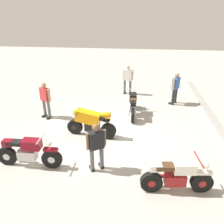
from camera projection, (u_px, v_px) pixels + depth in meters
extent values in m
plane|color=#ADAAA3|center=(104.00, 134.00, 8.90)|extent=(40.00, 40.00, 0.00)
cylinder|color=black|center=(75.00, 127.00, 8.82)|extent=(0.25, 0.62, 0.60)
cylinder|color=black|center=(108.00, 131.00, 8.51)|extent=(0.31, 0.63, 0.60)
cylinder|color=black|center=(75.00, 127.00, 8.82)|extent=(0.21, 0.23, 0.21)
cylinder|color=black|center=(108.00, 131.00, 8.51)|extent=(0.21, 0.23, 0.21)
cube|color=black|center=(92.00, 127.00, 8.61)|extent=(0.36, 0.59, 0.32)
cube|color=orange|center=(88.00, 117.00, 8.48)|extent=(0.50, 1.03, 0.57)
cone|color=orange|center=(75.00, 112.00, 8.54)|extent=(0.39, 0.40, 0.39)
cube|color=black|center=(98.00, 117.00, 8.35)|extent=(0.34, 0.63, 0.12)
cube|color=orange|center=(106.00, 116.00, 8.25)|extent=(0.27, 0.37, 0.23)
cylinder|color=black|center=(105.00, 119.00, 8.41)|extent=(0.15, 0.40, 0.17)
cylinder|color=black|center=(104.00, 121.00, 8.27)|extent=(0.15, 0.40, 0.17)
cylinder|color=black|center=(79.00, 112.00, 8.49)|extent=(0.70, 0.14, 0.04)
sphere|color=silver|center=(73.00, 113.00, 8.58)|extent=(0.16, 0.16, 0.16)
cylinder|color=black|center=(201.00, 182.00, 6.04)|extent=(0.23, 0.61, 0.60)
cylinder|color=black|center=(151.00, 182.00, 6.05)|extent=(0.23, 0.61, 0.60)
cylinder|color=maroon|center=(201.00, 182.00, 6.04)|extent=(0.20, 0.23, 0.21)
cylinder|color=maroon|center=(151.00, 182.00, 6.05)|extent=(0.20, 0.23, 0.21)
cube|color=maroon|center=(175.00, 179.00, 6.00)|extent=(0.34, 0.59, 0.32)
cube|color=white|center=(184.00, 167.00, 5.83)|extent=(0.38, 0.59, 0.30)
cube|color=white|center=(204.00, 172.00, 5.90)|extent=(0.21, 0.45, 0.08)
cube|color=#4C331E|center=(167.00, 167.00, 5.82)|extent=(0.32, 0.63, 0.12)
cube|color=white|center=(156.00, 167.00, 5.83)|extent=(0.25, 0.34, 0.18)
cylinder|color=maroon|center=(159.00, 176.00, 6.18)|extent=(0.17, 0.57, 0.16)
cylinder|color=maroon|center=(199.00, 159.00, 5.72)|extent=(0.70, 0.11, 0.04)
sphere|color=silver|center=(206.00, 166.00, 5.81)|extent=(0.16, 0.16, 0.16)
cylinder|color=black|center=(133.00, 102.00, 11.03)|extent=(0.64, 0.14, 0.64)
cylinder|color=black|center=(133.00, 115.00, 9.72)|extent=(0.64, 0.14, 0.64)
cylinder|color=silver|center=(133.00, 102.00, 11.03)|extent=(0.23, 0.15, 0.22)
cylinder|color=silver|center=(133.00, 115.00, 9.72)|extent=(0.23, 0.15, 0.22)
cube|color=silver|center=(133.00, 107.00, 10.29)|extent=(0.57, 0.30, 0.32)
cube|color=black|center=(133.00, 97.00, 10.30)|extent=(0.57, 0.34, 0.30)
cube|color=black|center=(133.00, 96.00, 10.88)|extent=(0.45, 0.18, 0.08)
cube|color=#4C2D19|center=(133.00, 100.00, 9.88)|extent=(0.61, 0.28, 0.12)
cube|color=black|center=(133.00, 103.00, 9.62)|extent=(0.33, 0.23, 0.18)
cylinder|color=silver|center=(129.00, 111.00, 9.96)|extent=(0.56, 0.13, 0.16)
cylinder|color=silver|center=(133.00, 90.00, 10.49)|extent=(0.06, 0.70, 0.04)
sphere|color=silver|center=(133.00, 92.00, 10.77)|extent=(0.16, 0.16, 0.16)
cylinder|color=black|center=(52.00, 159.00, 6.93)|extent=(0.13, 0.64, 0.64)
cylinder|color=black|center=(7.00, 156.00, 7.06)|extent=(0.13, 0.64, 0.64)
cylinder|color=silver|center=(52.00, 159.00, 6.93)|extent=(0.14, 0.23, 0.22)
cylinder|color=silver|center=(7.00, 156.00, 7.06)|extent=(0.14, 0.23, 0.22)
cube|color=silver|center=(27.00, 155.00, 6.96)|extent=(0.29, 0.56, 0.32)
cube|color=maroon|center=(32.00, 144.00, 6.77)|extent=(0.33, 0.56, 0.30)
cube|color=maroon|center=(51.00, 149.00, 6.78)|extent=(0.16, 0.44, 0.08)
cube|color=black|center=(17.00, 143.00, 6.80)|extent=(0.27, 0.60, 0.12)
cube|color=maroon|center=(8.00, 143.00, 6.84)|extent=(0.22, 0.32, 0.18)
cylinder|color=silver|center=(18.00, 152.00, 7.17)|extent=(0.11, 0.56, 0.16)
cylinder|color=silver|center=(41.00, 138.00, 6.63)|extent=(0.70, 0.04, 0.04)
sphere|color=silver|center=(49.00, 144.00, 6.69)|extent=(0.16, 0.16, 0.16)
cylinder|color=#262628|center=(176.00, 95.00, 11.64)|extent=(0.18, 0.18, 0.81)
cube|color=black|center=(174.00, 102.00, 11.83)|extent=(0.22, 0.27, 0.08)
cylinder|color=#262628|center=(173.00, 97.00, 11.41)|extent=(0.18, 0.18, 0.81)
cube|color=black|center=(171.00, 104.00, 11.60)|extent=(0.22, 0.27, 0.08)
cube|color=#3359A5|center=(176.00, 83.00, 11.23)|extent=(0.50, 0.43, 0.58)
cylinder|color=tan|center=(178.00, 82.00, 11.41)|extent=(0.12, 0.12, 0.54)
cylinder|color=tan|center=(174.00, 84.00, 11.03)|extent=(0.12, 0.12, 0.54)
sphere|color=tan|center=(177.00, 75.00, 11.05)|extent=(0.22, 0.22, 0.22)
cylinder|color=#59595B|center=(102.00, 158.00, 6.87)|extent=(0.18, 0.18, 0.78)
cube|color=black|center=(101.00, 166.00, 7.07)|extent=(0.27, 0.22, 0.08)
cylinder|color=#59595B|center=(92.00, 160.00, 6.75)|extent=(0.18, 0.18, 0.78)
cube|color=black|center=(92.00, 168.00, 6.95)|extent=(0.27, 0.22, 0.08)
cube|color=black|center=(96.00, 140.00, 6.53)|extent=(0.42, 0.49, 0.56)
cylinder|color=brown|center=(105.00, 138.00, 6.62)|extent=(0.12, 0.12, 0.52)
cylinder|color=brown|center=(88.00, 142.00, 6.42)|extent=(0.12, 0.12, 0.52)
sphere|color=brown|center=(96.00, 128.00, 6.35)|extent=(0.21, 0.21, 0.21)
cylinder|color=#59595B|center=(45.00, 108.00, 10.19)|extent=(0.18, 0.18, 0.82)
cube|color=black|center=(45.00, 116.00, 10.30)|extent=(0.27, 0.22, 0.08)
cylinder|color=#59595B|center=(49.00, 110.00, 10.01)|extent=(0.18, 0.18, 0.82)
cube|color=black|center=(49.00, 118.00, 10.12)|extent=(0.27, 0.22, 0.08)
cube|color=#B23333|center=(45.00, 94.00, 9.80)|extent=(0.43, 0.51, 0.58)
cylinder|color=tan|center=(41.00, 93.00, 9.95)|extent=(0.12, 0.12, 0.54)
cylinder|color=tan|center=(49.00, 95.00, 9.64)|extent=(0.12, 0.12, 0.54)
sphere|color=tan|center=(44.00, 85.00, 9.62)|extent=(0.22, 0.22, 0.22)
cylinder|color=#59595B|center=(130.00, 87.00, 12.79)|extent=(0.15, 0.15, 0.82)
cube|color=black|center=(130.00, 93.00, 13.00)|extent=(0.27, 0.14, 0.08)
cylinder|color=#59595B|center=(125.00, 87.00, 12.88)|extent=(0.15, 0.15, 0.82)
cube|color=black|center=(125.00, 93.00, 13.09)|extent=(0.27, 0.14, 0.08)
cube|color=silver|center=(128.00, 75.00, 12.53)|extent=(0.30, 0.50, 0.58)
cylinder|color=#D8AD8C|center=(133.00, 75.00, 12.46)|extent=(0.10, 0.10, 0.55)
cylinder|color=#D8AD8C|center=(123.00, 74.00, 12.60)|extent=(0.10, 0.10, 0.55)
sphere|color=#D8AD8C|center=(128.00, 67.00, 12.35)|extent=(0.22, 0.22, 0.22)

